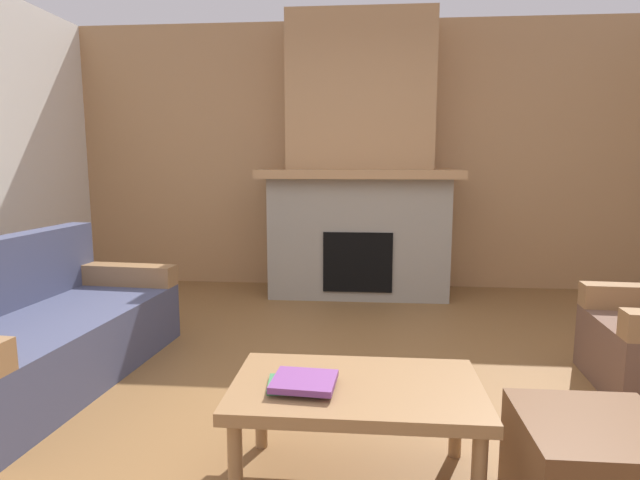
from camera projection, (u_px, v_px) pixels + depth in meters
ground at (350, 417)px, 2.72m from camera, size 9.00×9.00×0.00m
wall_back_wood_panel at (360, 157)px, 5.48m from camera, size 6.00×0.12×2.70m
fireplace at (359, 176)px, 5.13m from camera, size 1.90×0.82×2.70m
couch at (39, 334)px, 3.15m from camera, size 0.98×1.86×0.85m
coffee_table at (356, 397)px, 2.11m from camera, size 1.00×0.60×0.43m
ottoman at (592, 474)px, 1.89m from camera, size 0.52×0.52×0.40m
book_stack_near_edge at (303, 382)px, 2.06m from camera, size 0.28×0.23×0.04m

